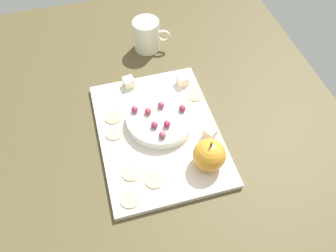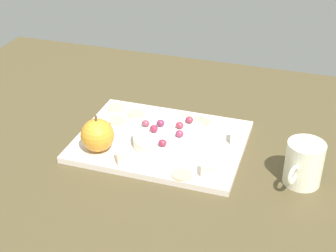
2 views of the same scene
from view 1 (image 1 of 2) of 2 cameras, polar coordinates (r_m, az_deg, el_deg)
name	(u,v)px [view 1 (image 1 of 2)]	position (r cm, az deg, el deg)	size (l,w,h in cm)	color
table	(159,154)	(80.36, -1.45, -4.82)	(128.74, 97.10, 3.21)	brown
platter	(159,133)	(80.94, -1.59, -1.18)	(37.13, 27.94, 1.44)	silver
serving_dish	(161,118)	(80.98, -1.27, 1.28)	(16.52, 16.52, 2.60)	white
apple_whole	(209,155)	(72.98, 7.00, -4.90)	(7.24, 7.24, 7.24)	orange
apple_stem	(211,144)	(69.44, 7.34, -3.09)	(0.50, 0.50, 1.20)	brown
cheese_cube_0	(129,82)	(89.34, -6.65, 7.37)	(2.61, 2.61, 2.61)	#EFE8BE
cheese_cube_1	(182,81)	(89.24, 2.47, 7.69)	(2.61, 2.61, 2.61)	#F9E1BE
cheese_cube_2	(209,131)	(79.34, 6.98, -0.85)	(2.61, 2.61, 2.61)	#F9E3BF
cracker_0	(114,133)	(80.80, -9.14, -1.19)	(4.15, 4.15, 0.40)	#D3B888
cracker_1	(113,117)	(83.69, -9.25, 1.48)	(4.15, 4.15, 0.40)	#DFBD7F
cracker_2	(130,199)	(71.93, -6.44, -12.17)	(4.15, 4.15, 0.40)	#D2BF87
cracker_3	(131,173)	(74.64, -6.21, -7.85)	(4.15, 4.15, 0.40)	#DCC288
cracker_4	(155,180)	(73.45, -2.28, -9.10)	(4.15, 4.15, 0.40)	#D7BE87
cracker_5	(195,95)	(87.47, 4.55, 5.23)	(4.15, 4.15, 0.40)	#DFB482
grape_0	(161,105)	(80.89, -1.19, 3.55)	(1.80, 1.62, 1.57)	#963452
grape_1	(167,124)	(77.27, -0.17, 0.31)	(1.80, 1.62, 1.69)	#922743
grape_2	(162,135)	(75.63, -0.95, -1.55)	(1.80, 1.62, 1.47)	#8B3D50
grape_3	(135,109)	(80.42, -5.66, 2.81)	(1.80, 1.62, 1.56)	#912E44
grape_4	(154,125)	(77.25, -2.43, 0.15)	(1.80, 1.62, 1.57)	#822C4F
grape_5	(148,111)	(79.81, -3.42, 2.48)	(1.80, 1.62, 1.52)	#9A3242
grape_6	(182,108)	(80.30, 2.44, 2.99)	(1.80, 1.62, 1.54)	maroon
cup	(147,35)	(100.03, -3.59, 15.07)	(7.47, 10.39, 9.16)	white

